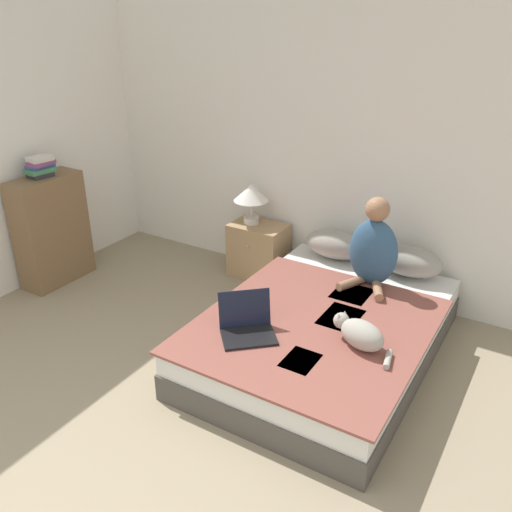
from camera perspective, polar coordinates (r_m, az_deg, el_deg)
name	(u,v)px	position (r m, az deg, el deg)	size (l,w,h in m)	color
wall_back	(330,149)	(4.86, 7.81, 11.08)	(5.71, 0.05, 2.55)	white
bed	(324,334)	(4.12, 7.18, -8.13)	(1.53, 2.14, 0.38)	#4C4742
pillow_near	(335,244)	(4.82, 8.28, 1.23)	(0.54, 0.29, 0.25)	gray
pillow_far	(409,261)	(4.63, 15.84, -0.54)	(0.54, 0.29, 0.25)	gray
person_sitting	(373,249)	(4.33, 12.25, 0.74)	(0.39, 0.38, 0.73)	#33567A
cat_tabby	(360,334)	(3.63, 10.92, -8.04)	(0.47, 0.30, 0.19)	#A8A399
laptop_open	(247,326)	(3.71, -0.94, -7.42)	(0.48, 0.48, 0.27)	black
nightstand	(258,250)	(5.23, 0.25, 0.61)	(0.53, 0.38, 0.53)	tan
table_lamp	(251,194)	(5.07, -0.52, 6.49)	(0.33, 0.33, 0.39)	beige
bookshelf	(52,230)	(5.39, -20.72, 2.56)	(0.29, 0.66, 1.03)	brown
book_stack_top	(40,167)	(5.21, -21.76, 8.71)	(0.19, 0.25, 0.18)	#2D2D33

